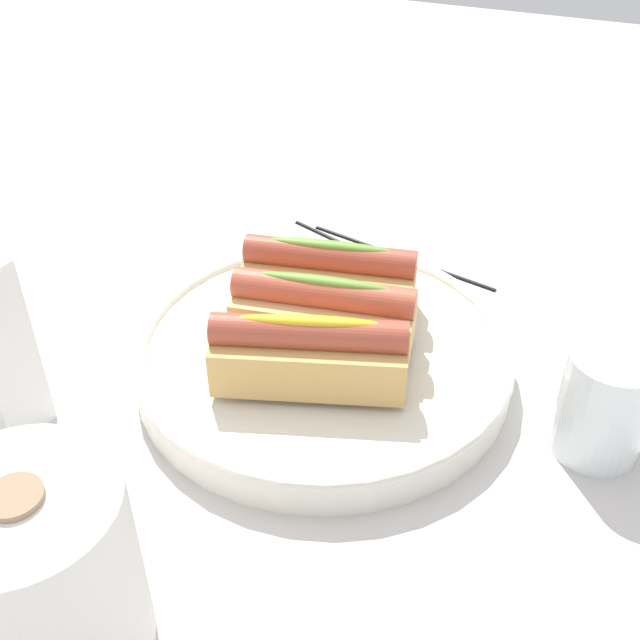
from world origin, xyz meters
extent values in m
plane|color=beige|center=(0.00, 0.00, 0.00)|extent=(2.40, 2.40, 0.00)
cylinder|color=silver|center=(0.00, 0.01, 0.01)|extent=(0.32, 0.32, 0.03)
torus|color=silver|center=(0.00, 0.01, 0.03)|extent=(0.32, 0.32, 0.01)
cube|color=tan|center=(0.02, -0.04, 0.05)|extent=(0.16, 0.08, 0.04)
cylinder|color=#A84733|center=(0.02, -0.04, 0.08)|extent=(0.15, 0.05, 0.03)
ellipsoid|color=olive|center=(0.02, -0.04, 0.09)|extent=(0.11, 0.03, 0.01)
cube|color=#DBB270|center=(0.00, 0.01, 0.05)|extent=(0.16, 0.07, 0.04)
cylinder|color=#BC563D|center=(0.00, 0.01, 0.08)|extent=(0.15, 0.05, 0.03)
ellipsoid|color=olive|center=(0.00, 0.01, 0.09)|extent=(0.11, 0.03, 0.01)
cube|color=tan|center=(-0.01, 0.06, 0.05)|extent=(0.16, 0.09, 0.04)
cylinder|color=#A84733|center=(-0.01, 0.06, 0.08)|extent=(0.15, 0.07, 0.03)
ellipsoid|color=gold|center=(-0.01, 0.06, 0.09)|extent=(0.11, 0.04, 0.01)
cylinder|color=white|center=(-0.23, 0.01, 0.04)|extent=(0.07, 0.07, 0.09)
cylinder|color=silver|center=(-0.23, 0.01, 0.03)|extent=(0.06, 0.06, 0.06)
cylinder|color=white|center=(0.05, 0.30, 0.07)|extent=(0.11, 0.11, 0.13)
cylinder|color=#997A5B|center=(0.05, 0.30, 0.13)|extent=(0.03, 0.03, 0.00)
cylinder|color=black|center=(0.02, -0.18, 0.00)|extent=(0.21, 0.08, 0.01)
cylinder|color=black|center=(-0.01, -0.19, 0.00)|extent=(0.22, 0.05, 0.01)
camera|label=1|loc=(-0.19, 0.48, 0.44)|focal=43.15mm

